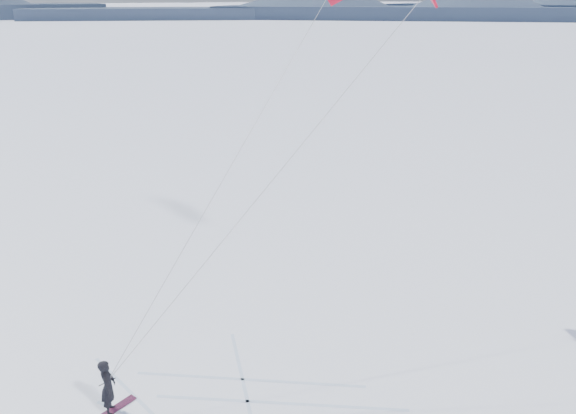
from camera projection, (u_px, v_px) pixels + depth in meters
horizon_hills at (158, 386)px, 12.83m from camera, size 704.00×704.00×9.32m
snowkiter at (111, 411)px, 17.69m from camera, size 0.63×0.79×1.89m
snowboard at (115, 409)px, 17.76m from camera, size 1.48×0.91×0.04m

